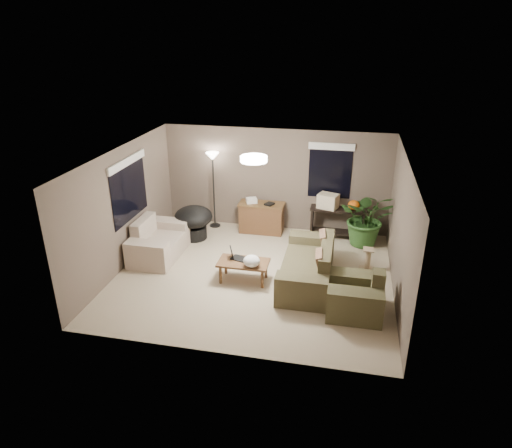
% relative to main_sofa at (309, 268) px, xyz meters
% --- Properties ---
extents(room_shell, '(5.50, 5.50, 5.50)m').
position_rel_main_sofa_xyz_m(room_shell, '(-1.12, 0.01, 0.96)').
color(room_shell, '#C2B190').
rests_on(room_shell, ground).
extents(main_sofa, '(0.95, 2.20, 0.85)m').
position_rel_main_sofa_xyz_m(main_sofa, '(0.00, 0.00, 0.00)').
color(main_sofa, '#48422B').
rests_on(main_sofa, ground).
extents(throw_pillows, '(0.28, 1.37, 0.47)m').
position_rel_main_sofa_xyz_m(throw_pillows, '(0.26, 0.00, 0.36)').
color(throw_pillows, '#8C7251').
rests_on(throw_pillows, main_sofa).
extents(loveseat, '(0.90, 1.60, 0.85)m').
position_rel_main_sofa_xyz_m(loveseat, '(-3.38, 0.44, 0.00)').
color(loveseat, beige).
rests_on(loveseat, ground).
extents(armchair, '(0.95, 1.00, 0.85)m').
position_rel_main_sofa_xyz_m(armchair, '(0.92, -0.90, 0.00)').
color(armchair, '#47442A').
rests_on(armchair, ground).
extents(coffee_table, '(1.00, 0.55, 0.42)m').
position_rel_main_sofa_xyz_m(coffee_table, '(-1.27, -0.25, 0.06)').
color(coffee_table, brown).
rests_on(coffee_table, ground).
extents(laptop, '(0.42, 0.32, 0.24)m').
position_rel_main_sofa_xyz_m(laptop, '(-1.44, -0.15, 0.19)').
color(laptop, black).
rests_on(laptop, coffee_table).
extents(plastic_bag, '(0.34, 0.30, 0.23)m').
position_rel_main_sofa_xyz_m(plastic_bag, '(-1.07, -0.40, 0.24)').
color(plastic_bag, white).
rests_on(plastic_bag, coffee_table).
extents(desk, '(1.10, 0.50, 0.75)m').
position_rel_main_sofa_xyz_m(desk, '(-1.39, 2.14, 0.08)').
color(desk, brown).
rests_on(desk, ground).
extents(desk_papers, '(0.73, 0.33, 0.12)m').
position_rel_main_sofa_xyz_m(desk_papers, '(-1.54, 2.13, 0.51)').
color(desk_papers, silver).
rests_on(desk_papers, desk).
extents(console_table, '(1.30, 0.40, 0.75)m').
position_rel_main_sofa_xyz_m(console_table, '(0.45, 2.19, 0.14)').
color(console_table, black).
rests_on(console_table, ground).
extents(pumpkin, '(0.30, 0.30, 0.23)m').
position_rel_main_sofa_xyz_m(pumpkin, '(0.80, 2.19, 0.57)').
color(pumpkin, orange).
rests_on(pumpkin, console_table).
extents(cardboard_box, '(0.53, 0.46, 0.34)m').
position_rel_main_sofa_xyz_m(cardboard_box, '(0.20, 2.19, 0.62)').
color(cardboard_box, beige).
rests_on(cardboard_box, console_table).
extents(papasan_chair, '(1.13, 1.13, 0.80)m').
position_rel_main_sofa_xyz_m(papasan_chair, '(-2.89, 1.46, 0.17)').
color(papasan_chair, black).
rests_on(papasan_chair, ground).
extents(floor_lamp, '(0.32, 0.32, 1.91)m').
position_rel_main_sofa_xyz_m(floor_lamp, '(-2.62, 2.26, 1.30)').
color(floor_lamp, black).
rests_on(floor_lamp, ground).
extents(ceiling_fixture, '(0.50, 0.50, 0.10)m').
position_rel_main_sofa_xyz_m(ceiling_fixture, '(-1.12, 0.01, 2.15)').
color(ceiling_fixture, white).
rests_on(ceiling_fixture, room_shell).
extents(houseplant, '(1.20, 1.34, 1.04)m').
position_rel_main_sofa_xyz_m(houseplant, '(1.11, 1.94, 0.23)').
color(houseplant, '#2D5923').
rests_on(houseplant, ground).
extents(cat_scratching_post, '(0.32, 0.32, 0.50)m').
position_rel_main_sofa_xyz_m(cat_scratching_post, '(1.15, 0.67, -0.08)').
color(cat_scratching_post, tan).
rests_on(cat_scratching_post, ground).
extents(window_left, '(0.05, 1.56, 1.33)m').
position_rel_main_sofa_xyz_m(window_left, '(-3.84, 0.31, 1.49)').
color(window_left, black).
rests_on(window_left, room_shell).
extents(window_back, '(1.06, 0.05, 1.33)m').
position_rel_main_sofa_xyz_m(window_back, '(0.18, 2.49, 1.49)').
color(window_back, black).
rests_on(window_back, room_shell).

